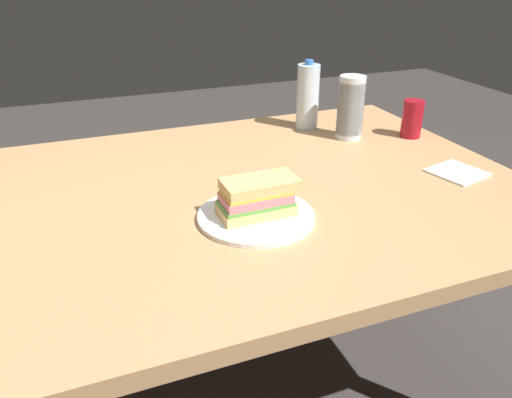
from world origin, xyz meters
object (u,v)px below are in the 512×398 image
(water_bottle_tall, at_px, (308,97))
(paper_plate, at_px, (256,216))
(plastic_cup_stack, at_px, (350,108))
(soda_can_red, at_px, (412,119))
(dining_table, at_px, (194,223))
(sandwich, at_px, (257,197))

(water_bottle_tall, bearing_deg, paper_plate, -126.20)
(paper_plate, relative_size, plastic_cup_stack, 1.33)
(paper_plate, distance_m, soda_can_red, 0.76)
(dining_table, xyz_separation_m, paper_plate, (0.11, -0.17, 0.09))
(water_bottle_tall, bearing_deg, sandwich, -126.05)
(sandwich, height_order, plastic_cup_stack, plastic_cup_stack)
(paper_plate, height_order, soda_can_red, soda_can_red)
(soda_can_red, bearing_deg, water_bottle_tall, 143.33)
(plastic_cup_stack, bearing_deg, paper_plate, -140.08)
(paper_plate, xyz_separation_m, soda_can_red, (0.68, 0.34, 0.06))
(dining_table, relative_size, paper_plate, 6.55)
(dining_table, xyz_separation_m, sandwich, (0.11, -0.17, 0.13))
(sandwich, relative_size, plastic_cup_stack, 0.90)
(soda_can_red, height_order, plastic_cup_stack, plastic_cup_stack)
(sandwich, xyz_separation_m, plastic_cup_stack, (0.48, 0.40, 0.05))
(paper_plate, bearing_deg, plastic_cup_stack, 39.92)
(sandwich, relative_size, soda_can_red, 1.50)
(paper_plate, bearing_deg, soda_can_red, 26.58)
(sandwich, distance_m, water_bottle_tall, 0.68)
(water_bottle_tall, bearing_deg, soda_can_red, -36.67)
(dining_table, distance_m, sandwich, 0.24)
(sandwich, bearing_deg, dining_table, 123.09)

